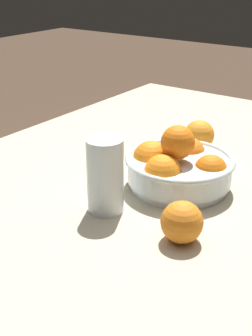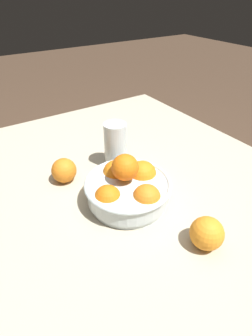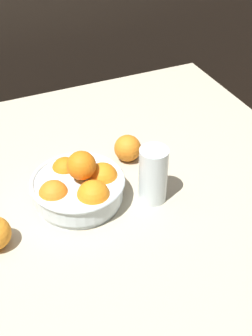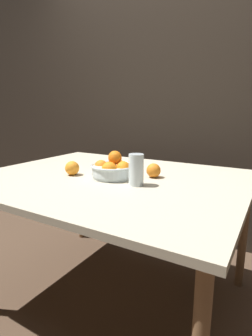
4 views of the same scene
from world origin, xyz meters
The scene contains 7 objects.
ground_plane centered at (0.00, 0.00, 0.00)m, with size 12.00×12.00×0.00m, color #4C3828.
back_wall centered at (0.00, 1.01, 1.30)m, with size 8.00×0.05×2.60m, color #2D261E.
dining_table centered at (0.00, 0.00, 0.70)m, with size 1.45×1.16×0.77m.
fruit_bowl centered at (0.04, -0.02, 0.81)m, with size 0.24×0.24×0.15m.
juice_glass centered at (0.22, -0.08, 0.84)m, with size 0.07×0.07×0.15m.
orange_loose_near_bowl centered at (-0.19, -0.08, 0.81)m, with size 0.08×0.08×0.08m, color orange.
orange_loose_front centered at (0.23, 0.10, 0.81)m, with size 0.08×0.08×0.08m, color orange.
Camera 4 is at (0.80, -1.17, 1.12)m, focal length 28.00 mm.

